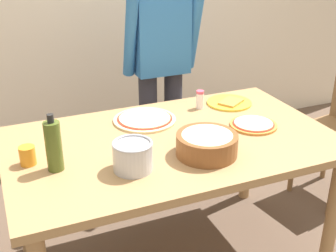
# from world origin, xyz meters

# --- Properties ---
(dining_table) EXTENTS (1.60, 0.96, 0.76)m
(dining_table) POSITION_xyz_m (0.00, 0.00, 0.67)
(dining_table) COLOR #A37A4C
(dining_table) RESTS_ON ground
(person_cook) EXTENTS (0.49, 0.25, 1.62)m
(person_cook) POSITION_xyz_m (0.25, 0.76, 0.94)
(person_cook) COLOR #2D2D38
(person_cook) RESTS_ON ground
(pizza_raw_on_board) EXTENTS (0.34, 0.34, 0.02)m
(pizza_raw_on_board) POSITION_xyz_m (-0.05, 0.26, 0.77)
(pizza_raw_on_board) COLOR beige
(pizza_raw_on_board) RESTS_ON dining_table
(pizza_cooked_on_tray) EXTENTS (0.24, 0.24, 0.02)m
(pizza_cooked_on_tray) POSITION_xyz_m (0.45, -0.02, 0.77)
(pizza_cooked_on_tray) COLOR #C67A33
(pizza_cooked_on_tray) RESTS_ON dining_table
(plate_with_slice) EXTENTS (0.26, 0.26, 0.02)m
(plate_with_slice) POSITION_xyz_m (0.50, 0.30, 0.77)
(plate_with_slice) COLOR gold
(plate_with_slice) RESTS_ON dining_table
(popcorn_bowl) EXTENTS (0.28, 0.28, 0.11)m
(popcorn_bowl) POSITION_xyz_m (0.08, -0.21, 0.82)
(popcorn_bowl) COLOR brown
(popcorn_bowl) RESTS_ON dining_table
(olive_oil_bottle) EXTENTS (0.07, 0.07, 0.26)m
(olive_oil_bottle) POSITION_xyz_m (-0.57, -0.07, 0.87)
(olive_oil_bottle) COLOR #47561E
(olive_oil_bottle) RESTS_ON dining_table
(steel_pot) EXTENTS (0.17, 0.17, 0.13)m
(steel_pot) POSITION_xyz_m (-0.27, -0.20, 0.83)
(steel_pot) COLOR #B7B7BC
(steel_pot) RESTS_ON dining_table
(cup_orange) EXTENTS (0.07, 0.07, 0.08)m
(cup_orange) POSITION_xyz_m (-0.68, 0.02, 0.80)
(cup_orange) COLOR orange
(cup_orange) RESTS_ON dining_table
(salt_shaker) EXTENTS (0.04, 0.04, 0.11)m
(salt_shaker) POSITION_xyz_m (0.31, 0.30, 0.81)
(salt_shaker) COLOR white
(salt_shaker) RESTS_ON dining_table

